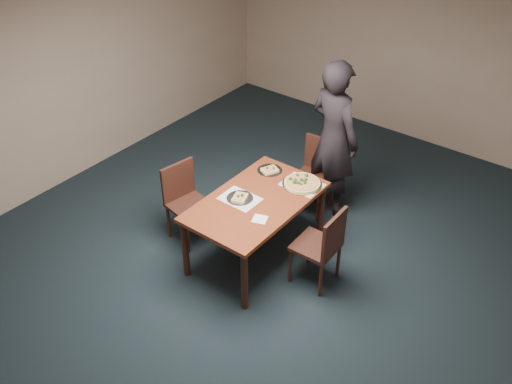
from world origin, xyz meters
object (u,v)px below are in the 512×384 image
Objects in this scene: dining_table at (256,207)px; chair_right at (323,244)px; chair_left at (185,198)px; slice_plate_far at (270,170)px; diner at (334,138)px; pizza_pan at (302,183)px; chair_far at (316,171)px; slice_plate_near at (240,198)px.

chair_right is at bearing 5.21° from dining_table.
dining_table is 0.88m from chair_left.
dining_table is 0.58m from slice_plate_far.
diner reaches higher than slice_plate_far.
chair_left is at bearing -82.36° from chair_right.
dining_table is 0.58m from pizza_pan.
chair_far reaches higher than slice_plate_near.
chair_right reaches higher than slice_plate_near.
chair_right is 1.13m from slice_plate_far.
slice_plate_near is (-0.15, -1.25, 0.25)m from chair_far.
slice_plate_near is at bearing 92.25° from diner.
pizza_pan is at bearing -45.79° from chair_left.
chair_left is 1.66m from chair_right.
dining_table is 0.79× the size of diner.
slice_plate_far is at bearing 178.88° from pizza_pan.
chair_right is at bearing 132.24° from diner.
diner is at bearing 78.05° from slice_plate_near.
slice_plate_near is at bearing -81.94° from chair_right.
chair_far is 1.28m from slice_plate_near.
diner is at bearing 95.68° from pizza_pan.
chair_far is 1.00× the size of chair_right.
pizza_pan is 1.54× the size of slice_plate_near.
slice_plate_near is at bearing -102.39° from chair_far.
slice_plate_near is (-0.29, -1.37, -0.19)m from diner.
pizza_pan is (-0.57, 0.45, 0.26)m from chair_right.
chair_left reaches higher than pizza_pan.
pizza_pan is (0.08, -0.76, -0.18)m from diner.
pizza_pan is at bearing -77.14° from chair_far.
slice_plate_far is (-0.07, 0.62, -0.00)m from slice_plate_near.
dining_table is at bearing -112.88° from pizza_pan.
slice_plate_near is at bearing -70.96° from chair_left.
chair_far is at bearing 108.24° from pizza_pan.
dining_table is 1.65× the size of chair_right.
slice_plate_near is at bearing -120.97° from pizza_pan.
chair_right is (0.78, -1.09, 0.00)m from chair_far.
slice_plate_far is at bearing 112.02° from dining_table.
chair_right reaches higher than pizza_pan.
diner is (0.99, 1.47, 0.44)m from chair_left.
chair_left is at bearing -127.64° from chair_far.
chair_far is 1.60m from chair_left.
slice_plate_near is 0.62m from slice_plate_far.
slice_plate_near reaches higher than dining_table.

